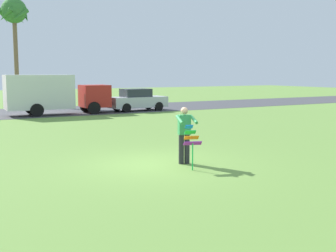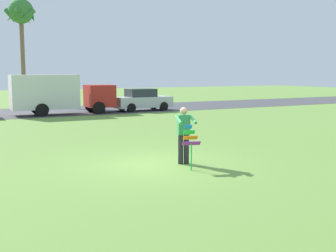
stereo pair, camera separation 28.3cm
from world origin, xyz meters
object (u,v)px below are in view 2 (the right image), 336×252
(person_kite_flyer, at_px, (184,133))
(kite_held, at_px, (190,140))
(parked_truck_red_cab, at_px, (57,93))
(palm_tree_right_near, at_px, (21,16))
(parked_car_silver, at_px, (142,100))

(person_kite_flyer, bearing_deg, kite_held, -105.32)
(person_kite_flyer, distance_m, parked_truck_red_cab, 17.24)
(person_kite_flyer, xyz_separation_m, palm_tree_right_near, (0.09, 27.59, 6.59))
(kite_held, height_order, parked_car_silver, parked_car_silver)
(parked_car_silver, bearing_deg, person_kite_flyer, -110.89)
(palm_tree_right_near, bearing_deg, person_kite_flyer, -90.19)
(kite_held, relative_size, parked_car_silver, 0.29)
(parked_truck_red_cab, xyz_separation_m, parked_car_silver, (6.15, -0.00, -0.64))
(person_kite_flyer, distance_m, parked_car_silver, 18.45)
(parked_truck_red_cab, bearing_deg, palm_tree_right_near, 91.84)
(parked_truck_red_cab, bearing_deg, parked_car_silver, -0.00)
(person_kite_flyer, distance_m, palm_tree_right_near, 28.37)
(parked_car_silver, bearing_deg, kite_held, -110.68)
(person_kite_flyer, relative_size, parked_car_silver, 0.41)
(person_kite_flyer, xyz_separation_m, parked_truck_red_cab, (0.43, 17.23, 0.46))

